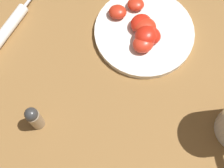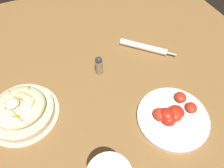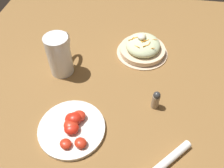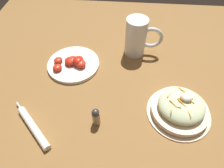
# 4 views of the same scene
# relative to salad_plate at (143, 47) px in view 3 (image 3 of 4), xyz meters

# --- Properties ---
(ground_plane) EXTENTS (1.43, 1.43, 0.00)m
(ground_plane) POSITION_rel_salad_plate_xyz_m (0.21, -0.05, -0.03)
(ground_plane) COLOR olive
(salad_plate) EXTENTS (0.22, 0.22, 0.09)m
(salad_plate) POSITION_rel_salad_plate_xyz_m (0.00, 0.00, 0.00)
(salad_plate) COLOR beige
(salad_plate) RESTS_ON ground_plane
(beer_mug) EXTENTS (0.16, 0.09, 0.17)m
(beer_mug) POSITION_rel_salad_plate_xyz_m (0.15, -0.31, 0.04)
(beer_mug) COLOR white
(beer_mug) RESTS_ON ground_plane
(napkin_roll) EXTENTS (0.17, 0.17, 0.02)m
(napkin_roll) POSITION_rel_salad_plate_xyz_m (0.48, 0.10, -0.02)
(napkin_roll) COLOR white
(napkin_roll) RESTS_ON ground_plane
(tomato_plate) EXTENTS (0.22, 0.22, 0.05)m
(tomato_plate) POSITION_rel_salad_plate_xyz_m (0.41, -0.20, -0.02)
(tomato_plate) COLOR white
(tomato_plate) RESTS_ON ground_plane
(salt_shaker) EXTENTS (0.03, 0.03, 0.08)m
(salt_shaker) POSITION_rel_salad_plate_xyz_m (0.28, 0.06, 0.01)
(salt_shaker) COLOR gray
(salt_shaker) RESTS_ON ground_plane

